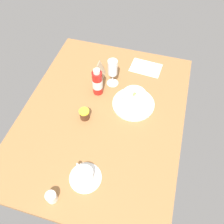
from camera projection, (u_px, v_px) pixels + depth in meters
The scene contains 9 objects.
ground_plane at pixel (102, 116), 124.63cm from camera, with size 110.00×84.00×3.00cm, color #9E6B3D.
porridge_bowl at pixel (134, 100), 124.05cm from camera, with size 22.61×22.61×9.43cm.
cutlery_setting at pixel (145, 67), 143.94cm from camera, with size 13.97×19.22×0.90cm.
coffee_cup at pixel (85, 176), 101.17cm from camera, with size 14.24×14.24×5.84cm.
creamer_jug at pixel (52, 197), 95.90cm from camera, with size 4.52×5.44×5.23cm.
wine_glass at pixel (113, 69), 127.50cm from camera, with size 6.67×6.67×16.76cm.
jam_jar at pixel (85, 114), 119.73cm from camera, with size 5.20×5.20×5.84cm.
sauce_bottle_red at pixel (97, 83), 126.31cm from camera, with size 5.65×5.65×16.94cm.
menu_card at pixel (99, 69), 137.06cm from camera, with size 5.69×7.14×8.83cm.
Camera 1 is at (-67.60, -24.56, 100.43)cm, focal length 37.62 mm.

